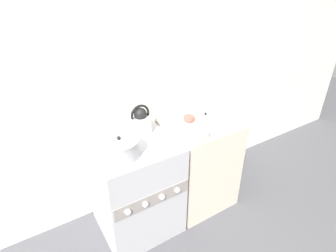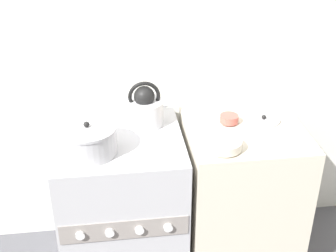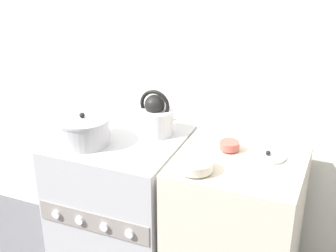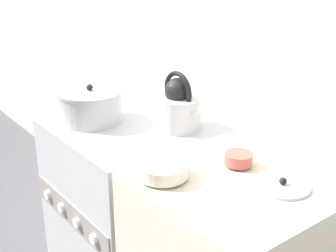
# 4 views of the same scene
# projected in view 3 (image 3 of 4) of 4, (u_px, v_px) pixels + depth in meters

# --- Properties ---
(wall_back) EXTENTS (7.00, 0.06, 2.50)m
(wall_back) POSITION_uv_depth(u_px,v_px,m) (148.00, 49.00, 2.62)
(wall_back) COLOR silver
(wall_back) RESTS_ON ground_plane
(stove) EXTENTS (0.65, 0.64, 0.86)m
(stove) POSITION_uv_depth(u_px,v_px,m) (123.00, 207.00, 2.64)
(stove) COLOR #B2B2B7
(stove) RESTS_ON ground_plane
(counter) EXTENTS (0.61, 0.58, 0.88)m
(counter) POSITION_uv_depth(u_px,v_px,m) (235.00, 235.00, 2.39)
(counter) COLOR beige
(counter) RESTS_ON ground_plane
(kettle) EXTENTS (0.24, 0.20, 0.25)m
(kettle) POSITION_uv_depth(u_px,v_px,m) (155.00, 117.00, 2.49)
(kettle) COLOR silver
(kettle) RESTS_ON stove
(cooking_pot) EXTENTS (0.28, 0.28, 0.17)m
(cooking_pot) POSITION_uv_depth(u_px,v_px,m) (83.00, 130.00, 2.39)
(cooking_pot) COLOR #B2B2B7
(cooking_pot) RESTS_ON stove
(enamel_bowl) EXTENTS (0.16, 0.16, 0.05)m
(enamel_bowl) POSITION_uv_depth(u_px,v_px,m) (195.00, 165.00, 2.10)
(enamel_bowl) COLOR beige
(enamel_bowl) RESTS_ON counter
(small_ceramic_bowl) EXTENTS (0.10, 0.10, 0.05)m
(small_ceramic_bowl) POSITION_uv_depth(u_px,v_px,m) (229.00, 145.00, 2.29)
(small_ceramic_bowl) COLOR #B75147
(small_ceramic_bowl) RESTS_ON counter
(loose_pot_lid) EXTENTS (0.17, 0.17, 0.03)m
(loose_pot_lid) POSITION_uv_depth(u_px,v_px,m) (268.00, 156.00, 2.23)
(loose_pot_lid) COLOR #B2B2B7
(loose_pot_lid) RESTS_ON counter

